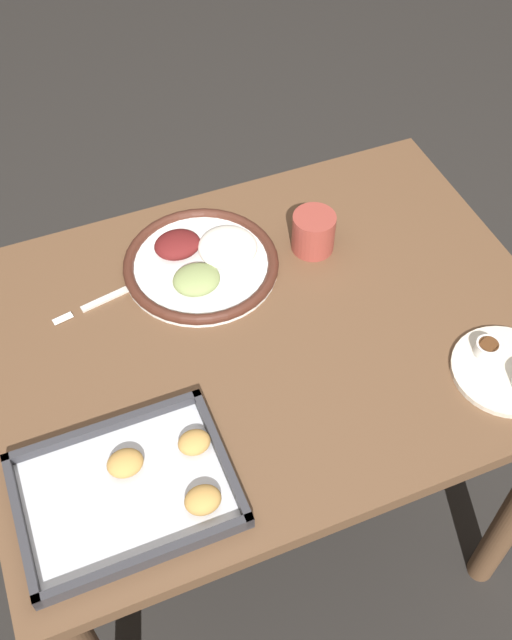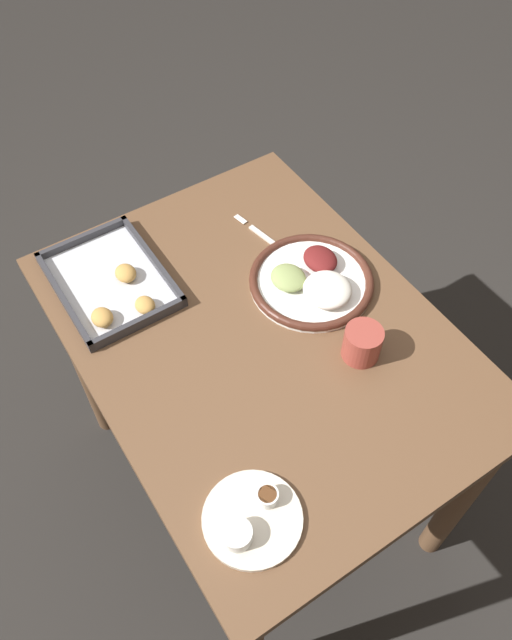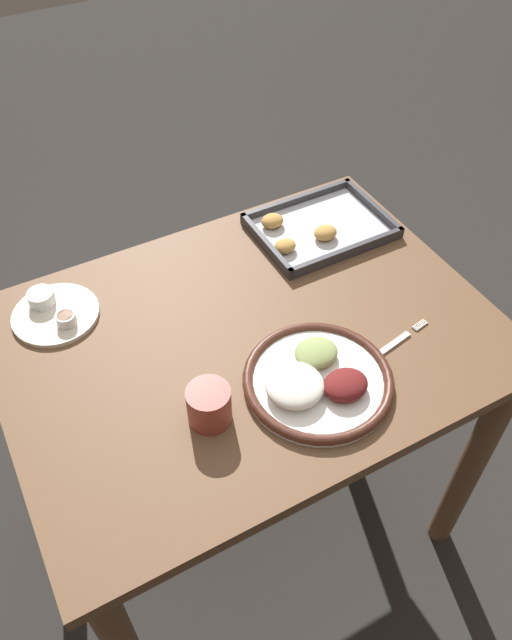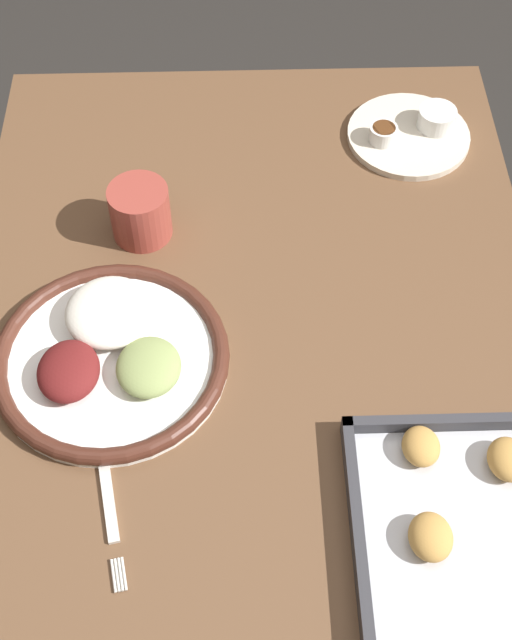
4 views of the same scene
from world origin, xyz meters
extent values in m
plane|color=#282623|center=(0.00, 0.00, 0.00)|extent=(8.00, 8.00, 0.00)
cube|color=brown|center=(0.00, 0.00, 0.76)|extent=(0.97, 0.72, 0.03)
cylinder|color=brown|center=(-0.44, -0.31, 0.37)|extent=(0.06, 0.06, 0.75)
cylinder|color=brown|center=(-0.44, 0.31, 0.37)|extent=(0.06, 0.06, 0.75)
cylinder|color=white|center=(0.05, -0.17, 0.78)|extent=(0.28, 0.28, 0.01)
torus|color=#472319|center=(0.05, -0.17, 0.79)|extent=(0.28, 0.28, 0.02)
ellipsoid|color=white|center=(0.00, -0.18, 0.81)|extent=(0.11, 0.11, 0.04)
ellipsoid|color=maroon|center=(0.08, -0.22, 0.81)|extent=(0.09, 0.07, 0.03)
ellipsoid|color=#8C9E5B|center=(0.08, -0.13, 0.80)|extent=(0.08, 0.08, 0.03)
cube|color=silver|center=(0.21, -0.17, 0.78)|extent=(0.14, 0.04, 0.00)
cylinder|color=silver|center=(0.31, -0.15, 0.78)|extent=(0.03, 0.01, 0.00)
cylinder|color=silver|center=(0.31, -0.15, 0.78)|extent=(0.03, 0.01, 0.00)
cylinder|color=silver|center=(0.31, -0.15, 0.78)|extent=(0.03, 0.01, 0.00)
cylinder|color=silver|center=(0.31, -0.14, 0.78)|extent=(0.03, 0.01, 0.00)
cylinder|color=beige|center=(-0.33, 0.23, 0.78)|extent=(0.18, 0.18, 0.01)
cylinder|color=silver|center=(-0.34, 0.27, 0.80)|extent=(0.05, 0.05, 0.03)
cylinder|color=#B22819|center=(-0.34, 0.27, 0.81)|extent=(0.04, 0.04, 0.01)
cylinder|color=silver|center=(-0.31, 0.19, 0.80)|extent=(0.04, 0.04, 0.02)
cylinder|color=#593319|center=(-0.31, 0.19, 0.81)|extent=(0.03, 0.03, 0.01)
cube|color=#333338|center=(0.30, 0.21, 0.78)|extent=(0.31, 0.23, 0.01)
cube|color=silver|center=(0.30, 0.21, 0.78)|extent=(0.28, 0.21, 0.00)
cube|color=#333338|center=(0.30, 0.10, 0.79)|extent=(0.31, 0.01, 0.02)
cube|color=#333338|center=(0.15, 0.21, 0.79)|extent=(0.01, 0.23, 0.02)
ellipsoid|color=#C18E47|center=(0.20, 0.27, 0.80)|extent=(0.05, 0.05, 0.03)
ellipsoid|color=#C18E47|center=(0.29, 0.17, 0.80)|extent=(0.05, 0.05, 0.03)
ellipsoid|color=#C18E47|center=(0.19, 0.18, 0.80)|extent=(0.05, 0.04, 0.03)
cylinder|color=#993D33|center=(-0.16, -0.15, 0.81)|extent=(0.08, 0.08, 0.08)
camera|label=1|loc=(0.31, 0.72, 1.77)|focal=42.00mm
camera|label=2|loc=(-0.64, 0.43, 1.85)|focal=35.00mm
camera|label=3|loc=(-0.38, -0.74, 1.71)|focal=35.00mm
camera|label=4|loc=(0.64, -0.02, 1.66)|focal=50.00mm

